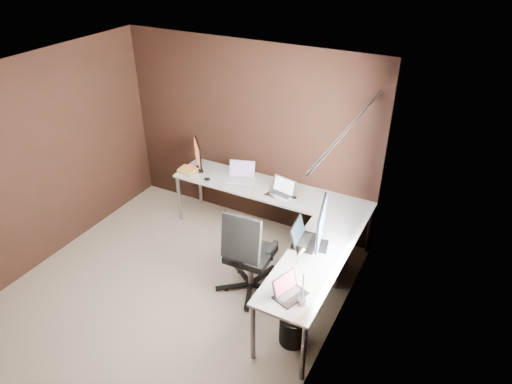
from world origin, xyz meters
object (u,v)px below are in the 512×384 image
(laptop_black_small, at_px, (288,291))
(book_stack, at_px, (188,170))
(laptop_silver, at_px, (281,192))
(monitor_right, at_px, (321,225))
(monitor_left, at_px, (198,155))
(laptop_black_big, at_px, (303,238))
(desk_lamp, at_px, (300,269))
(wastebasket, at_px, (293,329))
(laptop_white, at_px, (241,175))
(drawer_pedestal, at_px, (328,251))
(office_chair, at_px, (249,267))

(laptop_black_small, xyz_separation_m, book_stack, (-2.19, 1.52, -0.01))
(laptop_black_small, bearing_deg, book_stack, 73.67)
(laptop_black_small, bearing_deg, laptop_silver, 45.43)
(monitor_right, height_order, book_stack, monitor_right)
(monitor_left, bearing_deg, laptop_black_big, 24.04)
(book_stack, bearing_deg, desk_lamp, -33.43)
(wastebasket, bearing_deg, book_stack, 147.71)
(laptop_white, xyz_separation_m, wastebasket, (1.48, -1.60, -0.62))
(drawer_pedestal, xyz_separation_m, book_stack, (-2.14, 0.21, 0.47))
(drawer_pedestal, relative_size, laptop_silver, 1.63)
(monitor_right, bearing_deg, laptop_white, 45.08)
(monitor_left, bearing_deg, laptop_silver, 44.44)
(desk_lamp, bearing_deg, laptop_white, 113.42)
(book_stack, bearing_deg, laptop_white, 15.44)
(laptop_black_small, bearing_deg, drawer_pedestal, 20.59)
(drawer_pedestal, height_order, laptop_silver, laptop_silver)
(monitor_right, xyz_separation_m, laptop_black_big, (-0.19, -0.01, -0.23))
(laptop_black_big, relative_size, book_stack, 1.45)
(monitor_left, distance_m, monitor_right, 2.26)
(book_stack, bearing_deg, drawer_pedestal, -5.50)
(monitor_right, height_order, wastebasket, monitor_right)
(laptop_black_small, bearing_deg, laptop_black_big, 31.77)
(laptop_white, relative_size, wastebasket, 1.25)
(laptop_white, distance_m, laptop_silver, 0.67)
(laptop_black_small, relative_size, book_stack, 1.28)
(laptop_white, relative_size, laptop_black_big, 1.03)
(drawer_pedestal, bearing_deg, wastebasket, -86.63)
(laptop_black_big, height_order, laptop_black_small, laptop_black_big)
(laptop_silver, bearing_deg, office_chair, -74.90)
(drawer_pedestal, xyz_separation_m, monitor_left, (-2.05, 0.35, 0.66))
(laptop_white, xyz_separation_m, book_stack, (-0.73, -0.20, -0.01))
(laptop_black_big, xyz_separation_m, desk_lamp, (0.29, -0.80, 0.29))
(monitor_right, distance_m, laptop_silver, 1.13)
(drawer_pedestal, distance_m, office_chair, 1.00)
(book_stack, bearing_deg, laptop_black_small, -34.73)
(monitor_left, xyz_separation_m, laptop_silver, (1.30, -0.08, -0.18))
(laptop_white, xyz_separation_m, desk_lamp, (1.55, -1.71, 0.29))
(drawer_pedestal, height_order, office_chair, office_chair)
(laptop_silver, distance_m, office_chair, 1.09)
(book_stack, xyz_separation_m, office_chair, (1.45, -0.93, -0.44))
(laptop_white, height_order, laptop_black_small, laptop_white)
(laptop_black_small, bearing_deg, laptop_white, 58.74)
(monitor_left, distance_m, wastebasket, 2.74)
(drawer_pedestal, distance_m, wastebasket, 1.20)
(monitor_right, relative_size, book_stack, 2.22)
(drawer_pedestal, bearing_deg, desk_lamp, -83.60)
(laptop_silver, relative_size, desk_lamp, 0.67)
(monitor_left, bearing_deg, wastebasket, 12.10)
(drawer_pedestal, distance_m, monitor_left, 2.18)
(laptop_white, xyz_separation_m, laptop_silver, (0.65, -0.14, -0.00))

